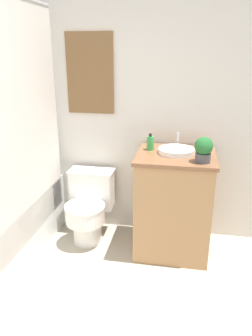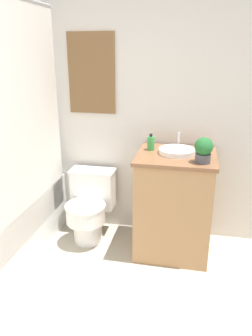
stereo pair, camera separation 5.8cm
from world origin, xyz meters
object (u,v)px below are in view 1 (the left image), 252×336
toilet (89,206)px  potted_plant (204,149)px  sink (176,151)px  soap_bottle (150,143)px

toilet → potted_plant: potted_plant is taller
potted_plant → sink: bearing=137.0°
toilet → sink: size_ratio=1.91×
toilet → sink: (0.75, -0.02, 0.57)m
toilet → soap_bottle: (0.54, 0.04, 0.61)m
toilet → potted_plant: bearing=-12.1°
sink → soap_bottle: soap_bottle is taller
potted_plant → soap_bottle: bearing=149.9°
toilet → soap_bottle: soap_bottle is taller
soap_bottle → toilet: bearing=-176.1°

